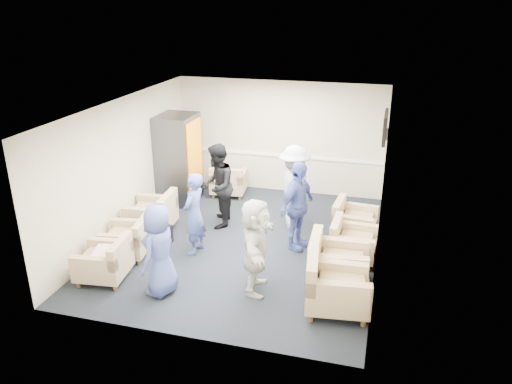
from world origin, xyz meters
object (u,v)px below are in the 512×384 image
(armchair_right_far, at_px, (352,222))
(person_mid_right, at_px, (297,206))
(person_back_right, at_px, (294,187))
(vending_machine, at_px, (178,159))
(person_mid_left, at_px, (194,214))
(armchair_corner, at_px, (228,183))
(person_front_left, at_px, (159,250))
(armchair_left_far, at_px, (154,215))
(person_back_left, at_px, (217,186))
(armchair_right_near, at_px, (333,287))
(person_front_right, at_px, (256,246))
(armchair_left_near, at_px, (106,262))
(armchair_right_midfar, at_px, (350,243))
(armchair_right_midnear, at_px, (334,266))
(armchair_left_mid, at_px, (129,240))

(armchair_right_far, height_order, person_mid_right, person_mid_right)
(person_mid_right, bearing_deg, person_back_right, 36.70)
(vending_machine, xyz_separation_m, person_mid_left, (1.31, -2.32, -0.24))
(armchair_corner, xyz_separation_m, person_front_left, (0.29, -4.35, 0.44))
(armchair_left_far, bearing_deg, person_back_left, 112.77)
(person_front_left, xyz_separation_m, person_mid_left, (0.02, 1.43, 0.02))
(person_back_right, bearing_deg, armchair_right_near, -178.62)
(vending_machine, bearing_deg, person_front_left, -71.05)
(armchair_left_far, xyz_separation_m, armchair_corner, (0.84, 2.29, -0.03))
(armchair_right_far, xyz_separation_m, person_mid_left, (-2.77, -1.42, 0.46))
(person_mid_right, bearing_deg, person_front_right, -170.44)
(person_mid_left, relative_size, person_mid_right, 0.91)
(vending_machine, relative_size, person_mid_left, 1.31)
(armchair_left_near, distance_m, person_back_left, 2.83)
(armchair_right_near, height_order, person_back_left, person_back_left)
(armchair_corner, relative_size, person_front_left, 0.58)
(armchair_right_far, bearing_deg, person_back_right, 87.25)
(armchair_right_midfar, bearing_deg, armchair_left_far, 90.22)
(armchair_left_far, xyz_separation_m, vending_machine, (-0.15, 1.68, 0.68))
(person_mid_left, bearing_deg, armchair_left_near, -32.95)
(armchair_left_far, relative_size, person_back_left, 0.53)
(armchair_left_near, height_order, person_back_left, person_back_left)
(armchair_left_near, relative_size, person_front_left, 0.58)
(armchair_left_far, xyz_separation_m, person_mid_left, (1.15, -0.64, 0.44))
(armchair_corner, bearing_deg, person_front_left, 87.37)
(armchair_right_midnear, xyz_separation_m, person_back_left, (-2.64, 1.76, 0.50))
(person_back_right, xyz_separation_m, person_front_right, (-0.12, -2.55, -0.07))
(armchair_left_far, distance_m, armchair_right_midfar, 3.98)
(armchair_right_midfar, xyz_separation_m, person_front_left, (-2.84, -1.93, 0.45))
(person_mid_right, bearing_deg, armchair_right_midfar, -77.25)
(armchair_right_midfar, xyz_separation_m, armchair_corner, (-3.13, 2.42, 0.00))
(person_front_left, bearing_deg, armchair_right_far, 144.13)
(armchair_right_near, height_order, person_mid_left, person_mid_left)
(person_front_left, bearing_deg, armchair_right_midnear, 117.21)
(vending_machine, relative_size, person_front_right, 1.28)
(armchair_right_midnear, bearing_deg, person_back_left, 53.66)
(armchair_left_mid, height_order, armchair_right_far, armchair_right_far)
(armchair_right_far, distance_m, person_front_right, 2.77)
(armchair_left_near, distance_m, armchair_left_mid, 0.86)
(vending_machine, bearing_deg, person_mid_right, -28.03)
(armchair_right_midnear, xyz_separation_m, vending_machine, (-3.96, 2.85, 0.65))
(armchair_left_mid, xyz_separation_m, person_front_right, (2.56, -0.52, 0.49))
(armchair_left_mid, height_order, person_mid_right, person_mid_right)
(armchair_right_midfar, distance_m, armchair_right_far, 0.92)
(armchair_right_midfar, xyz_separation_m, person_back_right, (-1.27, 1.08, 0.56))
(person_back_right, bearing_deg, person_front_left, 130.84)
(armchair_left_near, distance_m, armchair_right_midfar, 4.31)
(vending_machine, bearing_deg, armchair_left_near, -86.56)
(person_mid_left, relative_size, person_back_right, 0.90)
(person_mid_right, bearing_deg, armchair_right_midnear, -122.31)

